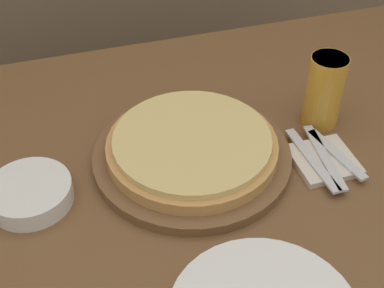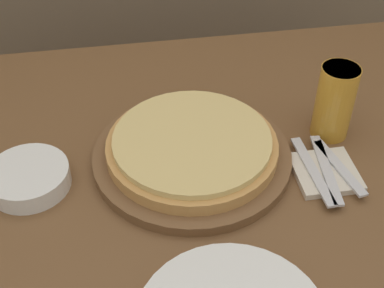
% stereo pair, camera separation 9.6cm
% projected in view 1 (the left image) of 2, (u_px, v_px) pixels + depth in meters
% --- Properties ---
extents(pizza_on_board, '(0.36, 0.36, 0.06)m').
position_uv_depth(pizza_on_board, '(192.00, 150.00, 0.97)').
color(pizza_on_board, brown).
rests_on(pizza_on_board, dining_table).
extents(beer_glass, '(0.07, 0.07, 0.15)m').
position_uv_depth(beer_glass, '(325.00, 88.00, 1.02)').
color(beer_glass, gold).
rests_on(beer_glass, dining_table).
extents(side_bowl, '(0.14, 0.14, 0.04)m').
position_uv_depth(side_bowl, '(30.00, 193.00, 0.90)').
color(side_bowl, white).
rests_on(side_bowl, dining_table).
extents(napkin_stack, '(0.11, 0.11, 0.01)m').
position_uv_depth(napkin_stack, '(324.00, 160.00, 0.98)').
color(napkin_stack, beige).
rests_on(napkin_stack, dining_table).
extents(fork, '(0.03, 0.18, 0.00)m').
position_uv_depth(fork, '(312.00, 159.00, 0.97)').
color(fork, silver).
rests_on(fork, napkin_stack).
extents(dinner_knife, '(0.04, 0.18, 0.00)m').
position_uv_depth(dinner_knife, '(324.00, 157.00, 0.97)').
color(dinner_knife, silver).
rests_on(dinner_knife, napkin_stack).
extents(spoon, '(0.05, 0.15, 0.00)m').
position_uv_depth(spoon, '(337.00, 154.00, 0.98)').
color(spoon, silver).
rests_on(spoon, napkin_stack).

